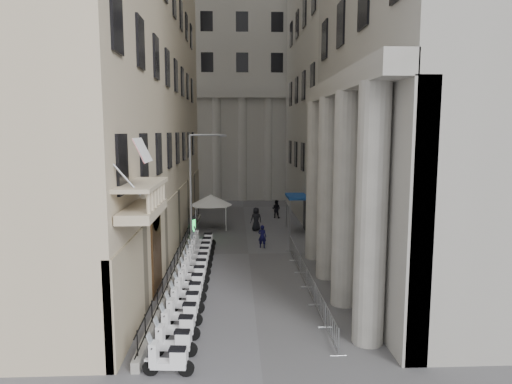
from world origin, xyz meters
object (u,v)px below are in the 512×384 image
scooter_0 (169,376)px  pedestrian_b (276,209)px  street_lamp (195,183)px  info_kiosk (192,228)px  security_tent (211,200)px  pedestrian_a (262,236)px

scooter_0 → pedestrian_b: pedestrian_b is taller
scooter_0 → street_lamp: (-0.42, 15.72, 4.75)m
info_kiosk → security_tent: bearing=93.6°
street_lamp → info_kiosk: street_lamp is taller
security_tent → pedestrian_a: 8.00m
pedestrian_b → pedestrian_a: bearing=105.9°
security_tent → pedestrian_a: bearing=-60.1°
security_tent → pedestrian_b: (5.89, 4.34, -1.55)m
scooter_0 → pedestrian_b: size_ratio=0.87×
info_kiosk → pedestrian_b: bearing=71.0°
info_kiosk → street_lamp: bearing=-58.7°
scooter_0 → info_kiosk: 19.95m
pedestrian_a → info_kiosk: bearing=-11.5°
street_lamp → pedestrian_a: bearing=-6.9°
info_kiosk → pedestrian_b: (7.19, 8.12, 0.03)m
pedestrian_b → scooter_0: bearing=103.7°
pedestrian_b → info_kiosk: bearing=74.5°
scooter_0 → pedestrian_a: (4.14, 16.89, 0.82)m
info_kiosk → pedestrian_a: (5.21, -3.01, -0.01)m
street_lamp → pedestrian_a: 6.14m
scooter_0 → street_lamp: size_ratio=0.19×
info_kiosk → scooter_0: bearing=-64.4°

